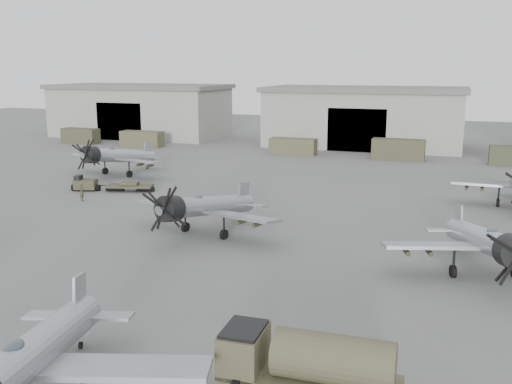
% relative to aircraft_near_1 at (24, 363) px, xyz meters
% --- Properties ---
extents(ground, '(220.00, 220.00, 0.00)m').
position_rel_aircraft_near_1_xyz_m(ground, '(-0.29, 10.47, -2.21)').
color(ground, '#5F5F5C').
rests_on(ground, ground).
extents(hangar_left, '(29.00, 14.80, 8.70)m').
position_rel_aircraft_near_1_xyz_m(hangar_left, '(-38.29, 72.44, 2.17)').
color(hangar_left, '#9D9D93').
rests_on(hangar_left, ground).
extents(hangar_center, '(29.00, 14.80, 8.70)m').
position_rel_aircraft_near_1_xyz_m(hangar_center, '(-0.29, 72.44, 2.17)').
color(hangar_center, '#9D9D93').
rests_on(hangar_center, ground).
extents(support_truck_0, '(5.78, 2.20, 2.32)m').
position_rel_aircraft_near_1_xyz_m(support_truck_0, '(-42.01, 60.47, -1.05)').
color(support_truck_0, '#3E3E28').
rests_on(support_truck_0, ground).
extents(support_truck_1, '(6.38, 2.20, 2.28)m').
position_rel_aircraft_near_1_xyz_m(support_truck_1, '(-31.21, 60.47, -1.07)').
color(support_truck_1, '#4B4A31').
rests_on(support_truck_1, ground).
extents(support_truck_3, '(6.25, 2.20, 2.16)m').
position_rel_aircraft_near_1_xyz_m(support_truck_3, '(-7.94, 60.47, -1.13)').
color(support_truck_3, '#4B4A31').
rests_on(support_truck_3, ground).
extents(support_truck_4, '(6.55, 2.20, 2.63)m').
position_rel_aircraft_near_1_xyz_m(support_truck_4, '(5.97, 60.47, -0.89)').
color(support_truck_4, '#3E3E29').
rests_on(support_truck_4, ground).
extents(aircraft_near_1, '(12.12, 10.91, 4.85)m').
position_rel_aircraft_near_1_xyz_m(aircraft_near_1, '(0.00, 0.00, 0.00)').
color(aircraft_near_1, '#989AA1').
rests_on(aircraft_near_1, ground).
extents(aircraft_mid_1, '(11.43, 10.29, 4.55)m').
position_rel_aircraft_near_1_xyz_m(aircraft_mid_1, '(-3.53, 21.63, -0.14)').
color(aircraft_mid_1, gray).
rests_on(aircraft_mid_1, ground).
extents(aircraft_mid_2, '(11.43, 10.29, 4.58)m').
position_rel_aircraft_near_1_xyz_m(aircraft_mid_2, '(14.80, 19.34, -0.13)').
color(aircraft_mid_2, '#A0A2A9').
rests_on(aircraft_mid_2, ground).
extents(aircraft_far_0, '(11.95, 10.75, 4.74)m').
position_rel_aircraft_near_1_xyz_m(aircraft_far_0, '(-21.85, 39.07, -0.05)').
color(aircraft_far_0, '#9B9EA4').
rests_on(aircraft_far_0, ground).
extents(fuel_tanker, '(6.52, 3.10, 2.49)m').
position_rel_aircraft_near_1_xyz_m(fuel_tanker, '(8.31, 4.60, -0.78)').
color(fuel_tanker, '#4A4830').
rests_on(fuel_tanker, ground).
extents(tug_trailer, '(7.58, 3.36, 1.51)m').
position_rel_aircraft_near_1_xyz_m(tug_trailer, '(-18.78, 31.96, -1.64)').
color(tug_trailer, '#383725').
rests_on(tug_trailer, ground).
extents(ground_crew, '(0.58, 0.70, 1.66)m').
position_rel_aircraft_near_1_xyz_m(ground_crew, '(-18.03, 27.77, -1.38)').
color(ground_crew, '#41432B').
rests_on(ground_crew, ground).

